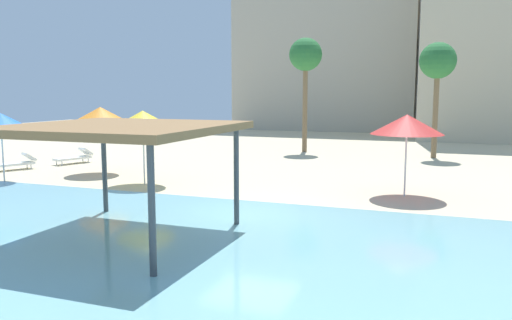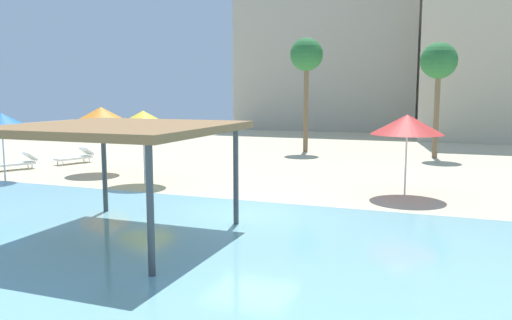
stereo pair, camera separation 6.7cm
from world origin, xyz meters
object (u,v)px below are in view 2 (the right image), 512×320
object	(u,v)px
beach_umbrella_orange_5	(101,114)
palm_tree_1	(439,63)
beach_umbrella_blue_4	(1,120)
beach_umbrella_yellow_2	(143,119)
palm_tree_0	(307,57)
shade_pavilion	(120,131)
lounge_chair_0	(77,157)
beach_umbrella_red_3	(407,124)
lounge_chair_2	(17,162)

from	to	relation	value
beach_umbrella_orange_5	palm_tree_1	size ratio (longest dim) A/B	0.47
beach_umbrella_blue_4	palm_tree_1	distance (m)	20.95
beach_umbrella_yellow_2	beach_umbrella_orange_5	xyz separation A→B (m)	(-3.25, 1.77, 0.06)
beach_umbrella_blue_4	palm_tree_0	world-z (taller)	palm_tree_0
shade_pavilion	lounge_chair_0	size ratio (longest dim) A/B	2.43
beach_umbrella_blue_4	beach_umbrella_orange_5	xyz separation A→B (m)	(2.36, 3.08, 0.14)
beach_umbrella_orange_5	palm_tree_1	bearing A→B (deg)	37.98
beach_umbrella_yellow_2	palm_tree_0	bearing A→B (deg)	76.79
beach_umbrella_blue_4	palm_tree_0	size ratio (longest dim) A/B	0.41
shade_pavilion	lounge_chair_0	bearing A→B (deg)	133.97
palm_tree_0	shade_pavilion	bearing A→B (deg)	-88.19
beach_umbrella_blue_4	palm_tree_1	bearing A→B (deg)	40.68
beach_umbrella_yellow_2	beach_umbrella_orange_5	size ratio (longest dim) A/B	0.98
shade_pavilion	beach_umbrella_red_3	world-z (taller)	beach_umbrella_red_3
shade_pavilion	beach_umbrella_blue_4	xyz separation A→B (m)	(-9.16, 5.15, -0.18)
shade_pavilion	palm_tree_1	world-z (taller)	palm_tree_1
shade_pavilion	palm_tree_0	distance (m)	19.23
shade_pavilion	beach_umbrella_red_3	distance (m)	9.63
beach_umbrella_yellow_2	beach_umbrella_blue_4	distance (m)	5.76
beach_umbrella_red_3	palm_tree_1	bearing A→B (deg)	86.58
beach_umbrella_yellow_2	lounge_chair_0	distance (m)	7.81
beach_umbrella_yellow_2	lounge_chair_2	world-z (taller)	beach_umbrella_yellow_2
beach_umbrella_orange_5	palm_tree_0	bearing A→B (deg)	60.10
beach_umbrella_orange_5	lounge_chair_0	xyz separation A→B (m)	(-3.17, 2.11, -2.23)
palm_tree_0	beach_umbrella_red_3	bearing A→B (deg)	-60.19
shade_pavilion	lounge_chair_0	world-z (taller)	shade_pavilion
beach_umbrella_yellow_2	beach_umbrella_orange_5	distance (m)	3.71
beach_umbrella_red_3	lounge_chair_0	xyz separation A→B (m)	(-15.92, 2.76, -2.11)
beach_umbrella_red_3	palm_tree_1	xyz separation A→B (m)	(0.67, 11.13, 2.56)
shade_pavilion	palm_tree_1	size ratio (longest dim) A/B	0.79
shade_pavilion	palm_tree_0	bearing A→B (deg)	91.81
beach_umbrella_red_3	palm_tree_1	world-z (taller)	palm_tree_1
lounge_chair_0	lounge_chair_2	world-z (taller)	same
beach_umbrella_red_3	beach_umbrella_blue_4	size ratio (longest dim) A/B	1.03
lounge_chair_0	palm_tree_1	world-z (taller)	palm_tree_1
shade_pavilion	beach_umbrella_yellow_2	size ratio (longest dim) A/B	1.72
lounge_chair_0	beach_umbrella_yellow_2	bearing A→B (deg)	77.17
lounge_chair_0	shade_pavilion	bearing A→B (deg)	62.29
beach_umbrella_red_3	palm_tree_1	size ratio (longest dim) A/B	0.45
shade_pavilion	beach_umbrella_orange_5	bearing A→B (deg)	129.58
shade_pavilion	palm_tree_0	size ratio (longest dim) A/B	0.73
beach_umbrella_orange_5	beach_umbrella_blue_4	bearing A→B (deg)	-127.39
shade_pavilion	lounge_chair_2	xyz separation A→B (m)	(-11.07, 7.67, -2.28)
beach_umbrella_red_3	beach_umbrella_orange_5	world-z (taller)	beach_umbrella_orange_5
shade_pavilion	beach_umbrella_blue_4	bearing A→B (deg)	150.66
beach_umbrella_yellow_2	palm_tree_1	world-z (taller)	palm_tree_1
beach_umbrella_yellow_2	beach_umbrella_red_3	world-z (taller)	beach_umbrella_yellow_2
lounge_chair_0	palm_tree_0	size ratio (longest dim) A/B	0.30
lounge_chair_0	palm_tree_0	xyz separation A→B (m)	(9.37, 8.67, 5.15)
beach_umbrella_orange_5	palm_tree_1	distance (m)	17.19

